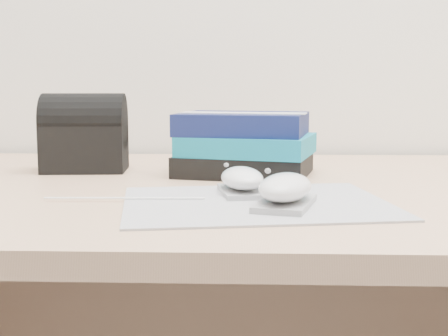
{
  "coord_description": "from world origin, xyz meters",
  "views": [
    {
      "loc": [
        -0.02,
        0.62,
        0.89
      ],
      "look_at": [
        -0.06,
        1.47,
        0.77
      ],
      "focal_mm": 50.0,
      "sensor_mm": 36.0,
      "label": 1
    }
  ],
  "objects_px": {
    "desk": "(261,313)",
    "mouse_front": "(285,190)",
    "pouch": "(85,134)",
    "mouse_rear": "(242,180)",
    "book_stack": "(245,144)"
  },
  "relations": [
    {
      "from": "book_stack",
      "to": "pouch",
      "type": "height_order",
      "value": "pouch"
    },
    {
      "from": "mouse_rear",
      "to": "mouse_front",
      "type": "height_order",
      "value": "mouse_front"
    },
    {
      "from": "mouse_rear",
      "to": "pouch",
      "type": "xyz_separation_m",
      "value": [
        -0.28,
        0.24,
        0.05
      ]
    },
    {
      "from": "mouse_front",
      "to": "pouch",
      "type": "bearing_deg",
      "value": 136.22
    },
    {
      "from": "book_stack",
      "to": "mouse_rear",
      "type": "bearing_deg",
      "value": -90.87
    },
    {
      "from": "mouse_rear",
      "to": "book_stack",
      "type": "xyz_separation_m",
      "value": [
        0.0,
        0.2,
        0.03
      ]
    },
    {
      "from": "book_stack",
      "to": "pouch",
      "type": "bearing_deg",
      "value": 173.64
    },
    {
      "from": "desk",
      "to": "pouch",
      "type": "relative_size",
      "value": 10.6
    },
    {
      "from": "pouch",
      "to": "book_stack",
      "type": "bearing_deg",
      "value": -6.36
    },
    {
      "from": "desk",
      "to": "mouse_front",
      "type": "relative_size",
      "value": 12.53
    },
    {
      "from": "mouse_rear",
      "to": "pouch",
      "type": "bearing_deg",
      "value": 140.09
    },
    {
      "from": "mouse_rear",
      "to": "mouse_front",
      "type": "distance_m",
      "value": 0.1
    },
    {
      "from": "book_stack",
      "to": "pouch",
      "type": "xyz_separation_m",
      "value": [
        -0.29,
        0.03,
        0.01
      ]
    },
    {
      "from": "desk",
      "to": "mouse_rear",
      "type": "relative_size",
      "value": 14.17
    },
    {
      "from": "mouse_front",
      "to": "book_stack",
      "type": "xyz_separation_m",
      "value": [
        -0.05,
        0.29,
        0.03
      ]
    }
  ]
}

